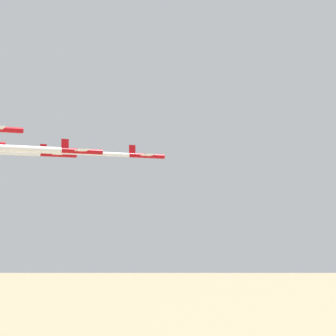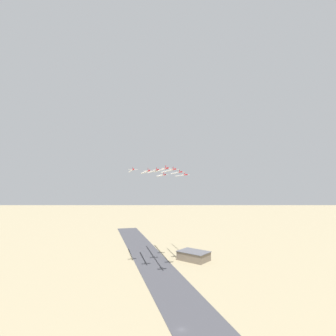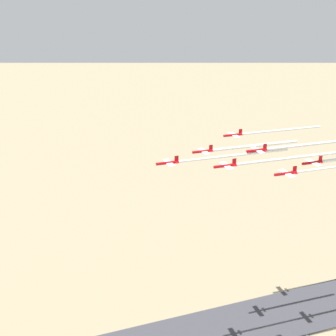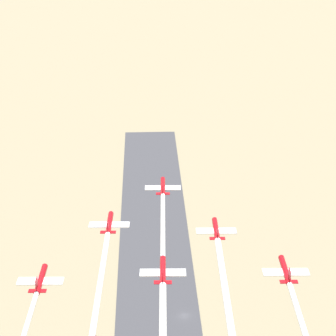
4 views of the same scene
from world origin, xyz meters
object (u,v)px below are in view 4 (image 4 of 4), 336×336
jet_1 (109,224)px  jet_5 (286,271)px  jet_3 (41,280)px  jet_4 (163,272)px  jet_0 (163,187)px  jet_2 (216,230)px

jet_1 → jet_5: (34.92, 14.50, 0.52)m
jet_1 → jet_3: 21.66m
jet_1 → jet_4: jet_4 is taller
jet_1 → jet_3: size_ratio=1.00×
jet_0 → jet_4: jet_4 is taller
jet_1 → jet_2: jet_1 is taller
jet_3 → jet_5: size_ratio=1.00×
jet_2 → jet_4: jet_4 is taller
jet_1 → jet_5: size_ratio=1.00×
jet_3 → jet_4: (13.47, 17.30, 1.66)m
jet_0 → jet_4: (29.41, -22.91, 1.10)m
jet_3 → jet_5: (26.95, 34.60, 1.68)m
jet_0 → jet_2: (21.44, -2.80, -0.94)m
jet_1 → jet_3: (7.97, -20.10, -1.16)m
jet_0 → jet_4: bearing=-90.0°
jet_2 → jet_5: 21.72m
jet_3 → jet_5: jet_5 is taller
jet_2 → jet_5: (21.44, -2.80, 2.06)m
jet_0 → jet_3: bearing=-120.5°
jet_2 → jet_5: bearing=-59.5°
jet_0 → jet_2: bearing=-59.5°
jet_4 → jet_5: size_ratio=1.00×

